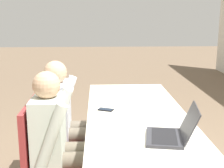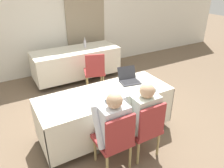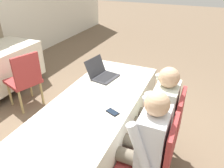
% 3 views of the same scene
% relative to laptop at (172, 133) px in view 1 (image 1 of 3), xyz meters
% --- Properties ---
extents(conference_table_near, '(2.09, 0.81, 0.76)m').
position_rel_laptop_xyz_m(conference_table_near, '(-0.54, -0.16, -0.22)').
color(conference_table_near, silver).
rests_on(conference_table_near, ground_plane).
extents(laptop, '(0.37, 0.37, 0.23)m').
position_rel_laptop_xyz_m(laptop, '(0.00, 0.00, 0.00)').
color(laptop, '#333338').
rests_on(laptop, conference_table_near).
extents(cell_phone, '(0.11, 0.14, 0.01)m').
position_rel_laptop_xyz_m(cell_phone, '(-0.64, -0.41, -0.04)').
color(cell_phone, black).
rests_on(cell_phone, conference_table_near).
extents(paper_beside_laptop, '(0.30, 0.35, 0.00)m').
position_rel_laptop_xyz_m(paper_beside_laptop, '(-1.27, -0.15, -0.04)').
color(paper_beside_laptop, white).
rests_on(paper_beside_laptop, conference_table_near).
extents(chair_near_left, '(0.44, 0.44, 0.90)m').
position_rel_laptop_xyz_m(chair_near_left, '(-0.78, -0.87, -0.30)').
color(chair_near_left, tan).
rests_on(chair_near_left, ground_plane).
extents(chair_near_right, '(0.44, 0.44, 0.90)m').
position_rel_laptop_xyz_m(chair_near_right, '(-0.30, -0.87, -0.30)').
color(chair_near_right, tan).
rests_on(chair_near_right, ground_plane).
extents(person_checkered_shirt, '(0.50, 0.52, 1.16)m').
position_rel_laptop_xyz_m(person_checkered_shirt, '(-0.78, -0.77, -0.14)').
color(person_checkered_shirt, '#665B4C').
rests_on(person_checkered_shirt, ground_plane).
extents(person_white_shirt, '(0.50, 0.52, 1.16)m').
position_rel_laptop_xyz_m(person_white_shirt, '(-0.30, -0.77, -0.14)').
color(person_white_shirt, '#665B4C').
rests_on(person_white_shirt, ground_plane).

